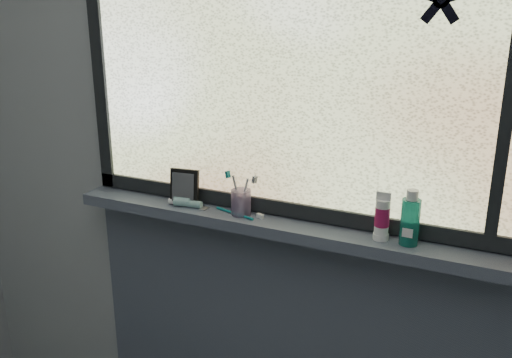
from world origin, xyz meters
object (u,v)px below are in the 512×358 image
object	(u,v)px
toothbrush_cup	(241,202)
vanity_mirror	(184,187)
mouthwash_bottle	(410,217)
cream_tube	(382,214)

from	to	relation	value
toothbrush_cup	vanity_mirror	bearing A→B (deg)	179.75
mouthwash_bottle	cream_tube	bearing A→B (deg)	-179.58
mouthwash_bottle	cream_tube	xyz separation A→B (m)	(-0.08, -0.00, -0.00)
vanity_mirror	toothbrush_cup	bearing A→B (deg)	-8.11
toothbrush_cup	mouthwash_bottle	world-z (taller)	mouthwash_bottle
cream_tube	mouthwash_bottle	bearing A→B (deg)	0.42
vanity_mirror	cream_tube	distance (m)	0.70
vanity_mirror	cream_tube	bearing A→B (deg)	-8.06
toothbrush_cup	cream_tube	distance (m)	0.48
vanity_mirror	toothbrush_cup	xyz separation A→B (m)	(0.22, -0.00, -0.02)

